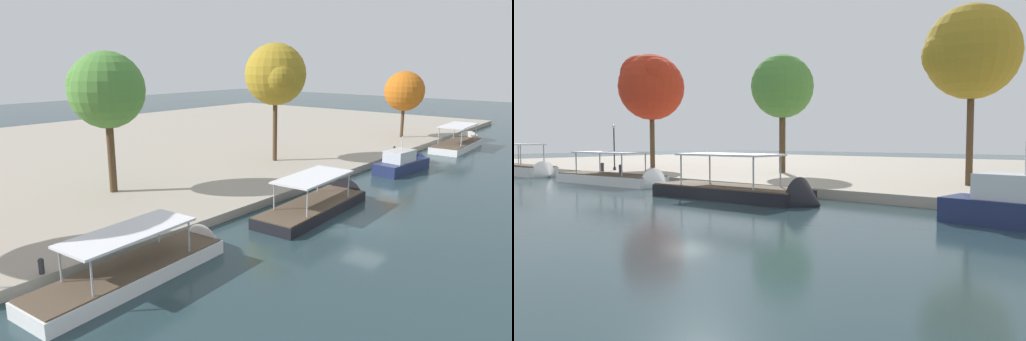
# 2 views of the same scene
# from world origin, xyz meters

# --- Properties ---
(ground_plane) EXTENTS (220.00, 220.00, 0.00)m
(ground_plane) POSITION_xyz_m (0.00, 0.00, 0.00)
(ground_plane) COLOR #23383D
(dock_promenade) EXTENTS (120.00, 55.00, 0.61)m
(dock_promenade) POSITION_xyz_m (0.00, 34.94, 0.30)
(dock_promenade) COLOR #A39989
(dock_promenade) RESTS_ON ground_plane
(tour_boat_1) EXTENTS (12.16, 3.73, 3.77)m
(tour_boat_1) POSITION_xyz_m (-14.11, 4.92, 0.30)
(tour_boat_1) COLOR white
(tour_boat_1) RESTS_ON ground_plane
(tour_boat_2) EXTENTS (11.95, 3.79, 4.12)m
(tour_boat_2) POSITION_xyz_m (0.59, 3.92, 0.25)
(tour_boat_2) COLOR black
(tour_boat_2) RESTS_ON ground_plane
(motor_yacht_3) EXTENTS (8.02, 3.08, 4.39)m
(motor_yacht_3) POSITION_xyz_m (16.56, 4.42, 0.58)
(motor_yacht_3) COLOR navy
(motor_yacht_3) RESTS_ON ground_plane
(tour_boat_4) EXTENTS (12.09, 3.56, 4.29)m
(tour_boat_4) POSITION_xyz_m (33.29, 4.40, 0.32)
(tour_boat_4) COLOR white
(tour_boat_4) RESTS_ON ground_plane
(mooring_bollard_0) EXTENTS (0.26, 0.26, 0.67)m
(mooring_bollard_0) POSITION_xyz_m (22.36, 8.11, 0.97)
(mooring_bollard_0) COLOR #2D2D33
(mooring_bollard_0) RESTS_ON dock_promenade
(mooring_bollard_1) EXTENTS (0.30, 0.30, 0.80)m
(mooring_bollard_1) POSITION_xyz_m (-18.22, 7.76, 1.03)
(mooring_bollard_1) COLOR #2D2D33
(mooring_bollard_1) RESTS_ON dock_promenade
(tree_0) EXTENTS (5.21, 5.21, 8.71)m
(tree_0) POSITION_xyz_m (32.94, 11.93, 6.68)
(tree_0) COLOR #4C3823
(tree_0) RESTS_ON dock_promenade
(tree_1) EXTENTS (5.76, 5.76, 10.76)m
(tree_1) POSITION_xyz_m (-7.71, 17.84, 8.64)
(tree_1) COLOR #4C3823
(tree_1) RESTS_ON dock_promenade
(tree_3) EXTENTS (6.11, 6.11, 11.75)m
(tree_3) POSITION_xyz_m (9.80, 15.47, 9.25)
(tree_3) COLOR #4C3823
(tree_3) RESTS_ON dock_promenade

